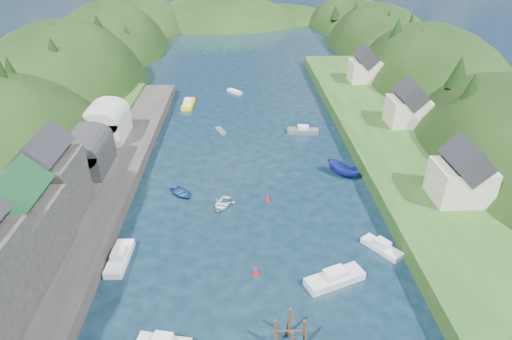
{
  "coord_description": "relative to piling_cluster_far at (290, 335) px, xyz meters",
  "views": [
    {
      "loc": [
        -1.99,
        -25.96,
        33.75
      ],
      "look_at": [
        0.0,
        28.0,
        4.0
      ],
      "focal_mm": 30.0,
      "sensor_mm": 36.0,
      "label": 1
    }
  ],
  "objects": [
    {
      "name": "ground",
      "position": [
        -2.17,
        48.95,
        -1.37
      ],
      "size": [
        600.0,
        600.0,
        0.0
      ],
      "primitive_type": "plane",
      "color": "black",
      "rests_on": "ground"
    },
    {
      "name": "hillside_left",
      "position": [
        -47.17,
        73.95,
        -9.4
      ],
      "size": [
        44.0,
        245.56,
        52.0
      ],
      "color": "black",
      "rests_on": "ground"
    },
    {
      "name": "hillside_right",
      "position": [
        42.83,
        73.95,
        -8.78
      ],
      "size": [
        36.0,
        245.56,
        48.0
      ],
      "color": "black",
      "rests_on": "ground"
    },
    {
      "name": "far_hills",
      "position": [
        -0.95,
        172.96,
        -12.17
      ],
      "size": [
        103.0,
        68.0,
        44.0
      ],
      "color": "black",
      "rests_on": "ground"
    },
    {
      "name": "hill_trees",
      "position": [
        -2.01,
        62.49,
        9.81
      ],
      "size": [
        90.84,
        152.99,
        12.44
      ],
      "color": "black",
      "rests_on": "ground"
    },
    {
      "name": "quay_left",
      "position": [
        -26.17,
        18.95,
        -0.37
      ],
      "size": [
        12.0,
        110.0,
        2.0
      ],
      "primitive_type": "cube",
      "color": "#2D2B28",
      "rests_on": "ground"
    },
    {
      "name": "terrace_left_grass",
      "position": [
        -33.17,
        18.95,
        -0.12
      ],
      "size": [
        12.0,
        110.0,
        2.5
      ],
      "primitive_type": "cube",
      "color": "#234719",
      "rests_on": "ground"
    },
    {
      "name": "boat_sheds",
      "position": [
        -28.17,
        37.95,
        3.9
      ],
      "size": [
        7.0,
        21.0,
        7.5
      ],
      "color": "#2D2D30",
      "rests_on": "quay_left"
    },
    {
      "name": "terrace_right",
      "position": [
        22.83,
        38.95,
        -0.17
      ],
      "size": [
        16.0,
        120.0,
        2.4
      ],
      "primitive_type": "cube",
      "color": "#234719",
      "rests_on": "ground"
    },
    {
      "name": "right_bank_cottages",
      "position": [
        25.83,
        47.28,
        4.47
      ],
      "size": [
        9.0,
        59.24,
        8.41
      ],
      "color": "beige",
      "rests_on": "terrace_right"
    },
    {
      "name": "piling_cluster_far",
      "position": [
        0.0,
        0.0,
        0.0
      ],
      "size": [
        3.2,
        2.99,
        3.88
      ],
      "color": "#382314",
      "rests_on": "ground"
    },
    {
      "name": "channel_buoy_near",
      "position": [
        -2.84,
        9.62,
        -0.89
      ],
      "size": [
        0.7,
        0.7,
        1.1
      ],
      "color": "#AF0E10",
      "rests_on": "ground"
    },
    {
      "name": "channel_buoy_far",
      "position": [
        -0.61,
        24.91,
        -0.89
      ],
      "size": [
        0.7,
        0.7,
        1.1
      ],
      "color": "#AF0E10",
      "rests_on": "ground"
    },
    {
      "name": "moored_boats",
      "position": [
        -4.07,
        17.51,
        -0.71
      ],
      "size": [
        34.81,
        95.48,
        2.27
      ],
      "color": "white",
      "rests_on": "ground"
    }
  ]
}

